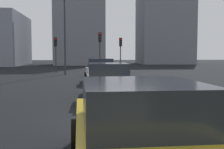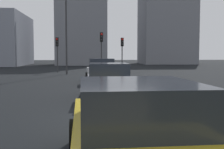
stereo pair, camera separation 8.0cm
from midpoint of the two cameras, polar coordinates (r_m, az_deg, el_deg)
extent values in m
cube|color=black|center=(8.74, 1.56, -9.30)|extent=(160.00, 160.00, 0.20)
cube|color=silver|center=(19.04, -2.08, 0.15)|extent=(4.23, 1.87, 0.70)
cube|color=#1E232B|center=(18.80, -2.03, 2.17)|extent=(1.93, 1.59, 0.65)
cylinder|color=black|center=(20.43, 0.05, -0.39)|extent=(0.65, 0.24, 0.64)
cylinder|color=black|center=(20.30, -4.80, -0.43)|extent=(0.65, 0.24, 0.64)
cylinder|color=black|center=(17.88, 1.02, -1.04)|extent=(0.65, 0.24, 0.64)
cylinder|color=black|center=(17.73, -4.53, -1.09)|extent=(0.65, 0.24, 0.64)
cube|color=red|center=(17.01, 0.58, 0.11)|extent=(0.04, 0.20, 0.11)
cube|color=red|center=(16.90, -3.62, 0.07)|extent=(0.04, 0.20, 0.11)
cube|color=#A8AAB2|center=(12.36, -0.57, -2.09)|extent=(4.74, 1.89, 0.66)
cube|color=#1E232B|center=(12.07, -0.52, 0.79)|extent=(2.15, 1.62, 0.62)
cylinder|color=black|center=(13.90, 2.82, -2.52)|extent=(0.64, 0.23, 0.64)
cylinder|color=black|center=(13.82, -4.61, -2.57)|extent=(0.64, 0.23, 0.64)
cylinder|color=black|center=(11.04, 4.50, -4.27)|extent=(0.64, 0.23, 0.64)
cylinder|color=black|center=(10.93, -4.89, -4.35)|extent=(0.64, 0.23, 0.64)
cube|color=red|center=(10.06, 3.81, -2.85)|extent=(0.03, 0.20, 0.11)
cube|color=red|center=(9.98, -3.58, -2.91)|extent=(0.03, 0.20, 0.11)
cube|color=gold|center=(4.54, 5.05, -13.07)|extent=(4.59, 1.98, 0.66)
cube|color=#1E232B|center=(4.17, 5.72, -5.63)|extent=(2.09, 1.69, 0.61)
cylinder|color=black|center=(6.15, 11.10, -11.12)|extent=(0.65, 0.24, 0.64)
cylinder|color=black|center=(5.88, -6.86, -11.78)|extent=(0.65, 0.24, 0.64)
cylinder|color=#2D2D30|center=(27.96, -2.02, 3.31)|extent=(0.11, 0.11, 3.06)
cube|color=black|center=(27.94, -2.01, 7.37)|extent=(0.24, 0.31, 0.90)
sphere|color=red|center=(27.85, -1.97, 7.94)|extent=(0.20, 0.20, 0.20)
sphere|color=black|center=(27.84, -1.96, 7.38)|extent=(0.20, 0.20, 0.20)
sphere|color=black|center=(27.82, -1.96, 6.83)|extent=(0.20, 0.20, 0.20)
cylinder|color=#2D2D30|center=(30.15, -10.61, 2.94)|extent=(0.11, 0.11, 2.68)
cube|color=black|center=(30.11, -10.68, 6.34)|extent=(0.24, 0.31, 0.90)
sphere|color=red|center=(30.02, -10.74, 6.86)|extent=(0.20, 0.20, 0.20)
sphere|color=black|center=(30.01, -10.73, 6.35)|extent=(0.20, 0.20, 0.20)
sphere|color=black|center=(30.00, -10.73, 5.83)|extent=(0.20, 0.20, 0.20)
cylinder|color=#2D2D30|center=(30.68, 2.07, 3.05)|extent=(0.11, 0.11, 2.70)
cube|color=black|center=(30.64, 2.10, 6.42)|extent=(0.23, 0.30, 0.90)
sphere|color=red|center=(30.55, 2.15, 6.93)|extent=(0.20, 0.20, 0.20)
sphere|color=black|center=(30.53, 2.15, 6.42)|extent=(0.20, 0.20, 0.20)
sphere|color=black|center=(30.52, 2.15, 5.92)|extent=(0.20, 0.20, 0.20)
cylinder|color=#2D2D30|center=(27.21, -8.91, 8.13)|extent=(0.16, 0.16, 7.70)
cube|color=slate|center=(56.83, 10.68, 9.53)|extent=(9.29, 9.52, 14.69)
cube|color=slate|center=(51.79, -5.99, 11.87)|extent=(9.20, 8.46, 17.85)
camera|label=1|loc=(0.04, -89.77, 0.02)|focal=46.41mm
camera|label=2|loc=(0.04, 90.23, -0.02)|focal=46.41mm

